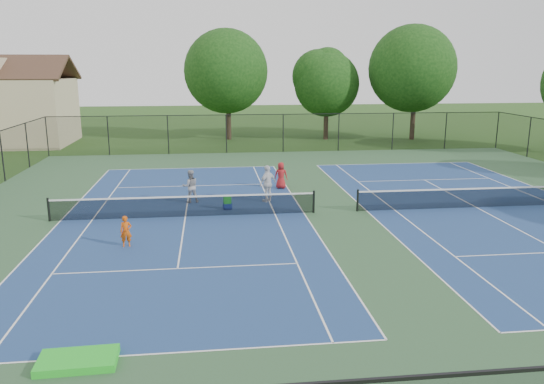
{
  "coord_description": "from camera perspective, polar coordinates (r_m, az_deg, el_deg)",
  "views": [
    {
      "loc": [
        -5.79,
        -23.54,
        6.72
      ],
      "look_at": [
        -3.13,
        -1.0,
        1.3
      ],
      "focal_mm": 35.0,
      "sensor_mm": 36.0,
      "label": 1
    }
  ],
  "objects": [
    {
      "name": "tennis_court_left",
      "position": [
        24.49,
        -9.31,
        -2.44
      ],
      "size": [
        12.0,
        23.83,
        1.07
      ],
      "color": "navy",
      "rests_on": "ground"
    },
    {
      "name": "clapboard_house",
      "position": [
        51.63,
        -26.46,
        8.02
      ],
      "size": [
        10.8,
        8.1,
        7.65
      ],
      "color": "tan",
      "rests_on": "ground"
    },
    {
      "name": "bystander_a",
      "position": [
        26.7,
        -0.46,
        0.92
      ],
      "size": [
        1.13,
        1.06,
        1.87
      ],
      "primitive_type": "imported",
      "rotation": [
        0.0,
        0.0,
        3.84
      ],
      "color": "silver",
      "rests_on": "ground"
    },
    {
      "name": "tennis_court_right",
      "position": [
        27.6,
        21.13,
        -1.38
      ],
      "size": [
        12.0,
        23.83,
        1.07
      ],
      "color": "navy",
      "rests_on": "ground"
    },
    {
      "name": "ball_hopper",
      "position": [
        25.42,
        -4.83,
        -0.81
      ],
      "size": [
        0.38,
        0.32,
        0.38
      ],
      "primitive_type": "cube",
      "rotation": [
        0.0,
        0.0,
        0.18
      ],
      "color": "green",
      "rests_on": "ball_crate"
    },
    {
      "name": "tree_back_b",
      "position": [
        49.58,
        -4.78,
        13.24
      ],
      "size": [
        7.6,
        7.6,
        10.03
      ],
      "color": "#2D2116",
      "rests_on": "ground"
    },
    {
      "name": "child_player",
      "position": [
        20.89,
        -15.43,
        -4.11
      ],
      "size": [
        0.48,
        0.36,
        1.2
      ],
      "primitive_type": "imported",
      "rotation": [
        0.0,
        0.0,
        0.17
      ],
      "color": "#D04F0D",
      "rests_on": "ground"
    },
    {
      "name": "tree_back_c",
      "position": [
        49.74,
        5.93,
        11.94
      ],
      "size": [
        6.0,
        6.0,
        8.4
      ],
      "color": "#2D2116",
      "rests_on": "ground"
    },
    {
      "name": "ball_crate",
      "position": [
        25.5,
        -4.82,
        -1.55
      ],
      "size": [
        0.45,
        0.36,
        0.3
      ],
      "primitive_type": "cube",
      "rotation": [
        0.0,
        0.0,
        0.25
      ],
      "color": "navy",
      "rests_on": "ground"
    },
    {
      "name": "court_pad",
      "position": [
        25.16,
        6.84,
        -2.15
      ],
      "size": [
        36.0,
        36.0,
        0.01
      ],
      "primitive_type": "cube",
      "color": "#335B3A",
      "rests_on": "ground"
    },
    {
      "name": "tree_back_d",
      "position": [
        51.12,
        15.24,
        13.09
      ],
      "size": [
        7.8,
        7.8,
        10.37
      ],
      "color": "#2D2116",
      "rests_on": "ground"
    },
    {
      "name": "bystander_c",
      "position": [
        29.62,
        0.97,
        1.79
      ],
      "size": [
        0.81,
        0.61,
        1.49
      ],
      "primitive_type": "imported",
      "rotation": [
        0.0,
        0.0,
        2.94
      ],
      "color": "maroon",
      "rests_on": "ground"
    },
    {
      "name": "instructor",
      "position": [
        26.86,
        -8.78,
        0.61
      ],
      "size": [
        0.91,
        0.77,
        1.67
      ],
      "primitive_type": "imported",
      "rotation": [
        0.0,
        0.0,
        3.33
      ],
      "color": "gray",
      "rests_on": "ground"
    },
    {
      "name": "ground",
      "position": [
        25.16,
        6.84,
        -2.16
      ],
      "size": [
        140.0,
        140.0,
        0.0
      ],
      "primitive_type": "plane",
      "color": "#234716",
      "rests_on": "ground"
    },
    {
      "name": "green_tarp",
      "position": [
        13.57,
        -20.17,
        -16.66
      ],
      "size": [
        1.81,
        1.05,
        0.19
      ],
      "primitive_type": "cube",
      "rotation": [
        0.0,
        0.0,
        0.03
      ],
      "color": "green",
      "rests_on": "ground"
    },
    {
      "name": "perimeter_fence",
      "position": [
        24.78,
        6.94,
        1.41
      ],
      "size": [
        36.08,
        36.08,
        3.02
      ],
      "color": "black",
      "rests_on": "ground"
    }
  ]
}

